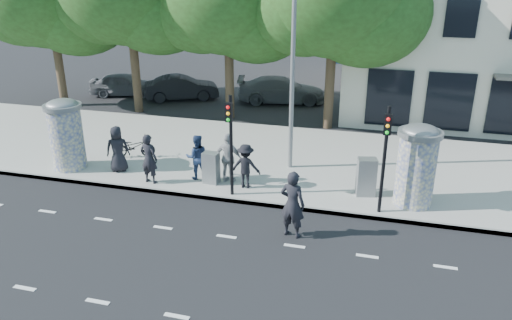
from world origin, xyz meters
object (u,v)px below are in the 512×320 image
(traffic_pole_near, at_px, (230,136))
(ped_d, at_px, (246,166))
(ad_column_left, at_px, (66,133))
(street_lamp, at_px, (293,43))
(car_mid, at_px, (182,88))
(bicycle, at_px, (134,147))
(ad_column_right, at_px, (417,163))
(ped_b, at_px, (149,159))
(ped_e, at_px, (229,158))
(cabinet_left, at_px, (211,168))
(ped_a, at_px, (118,149))
(man_road, at_px, (292,204))
(cabinet_right, at_px, (366,177))
(car_left, at_px, (124,84))
(car_right, at_px, (281,90))
(ped_c, at_px, (197,157))
(traffic_pole_far, at_px, (385,150))

(traffic_pole_near, bearing_deg, ped_d, 68.85)
(ad_column_left, height_order, street_lamp, street_lamp)
(car_mid, bearing_deg, bicycle, 166.34)
(ad_column_right, xyz_separation_m, ped_b, (-8.87, -0.66, -0.50))
(ped_e, distance_m, cabinet_left, 0.71)
(ad_column_left, relative_size, ped_b, 1.49)
(ad_column_right, bearing_deg, ped_a, -179.96)
(ped_a, distance_m, man_road, 7.57)
(cabinet_left, xyz_separation_m, cabinet_right, (5.29, 0.41, 0.08))
(ad_column_right, relative_size, car_left, 0.68)
(car_left, distance_m, car_right, 9.31)
(ad_column_right, xyz_separation_m, traffic_pole_near, (-5.80, -0.91, 0.69))
(bicycle, distance_m, car_mid, 9.45)
(ped_b, height_order, cabinet_left, ped_b)
(ped_a, bearing_deg, man_road, 133.98)
(cabinet_left, bearing_deg, ped_c, 163.29)
(ped_c, bearing_deg, street_lamp, -170.01)
(ad_column_left, bearing_deg, traffic_pole_far, -3.55)
(ad_column_right, height_order, ped_b, ad_column_right)
(traffic_pole_far, bearing_deg, cabinet_left, 172.48)
(ped_b, height_order, ped_d, ped_b)
(cabinet_left, bearing_deg, ped_b, -161.01)
(ad_column_left, distance_m, ped_c, 5.05)
(ped_a, relative_size, car_left, 0.44)
(ad_column_left, distance_m, ped_b, 3.60)
(street_lamp, xyz_separation_m, ped_c, (-2.99, -1.84, -3.83))
(ped_c, distance_m, bicycle, 3.47)
(ped_b, relative_size, cabinet_left, 1.58)
(ad_column_left, height_order, bicycle, ad_column_left)
(ped_b, xyz_separation_m, cabinet_left, (2.08, 0.52, -0.33))
(traffic_pole_far, height_order, cabinet_right, traffic_pole_far)
(ped_a, bearing_deg, ad_column_right, 155.17)
(cabinet_right, height_order, car_left, cabinet_right)
(car_left, height_order, car_mid, car_mid)
(traffic_pole_far, bearing_deg, traffic_pole_near, 180.00)
(ad_column_right, height_order, man_road, ad_column_right)
(ped_e, bearing_deg, car_right, -76.86)
(ped_b, bearing_deg, ped_a, -13.33)
(ped_a, relative_size, cabinet_left, 1.53)
(cabinet_right, bearing_deg, cabinet_left, 171.82)
(street_lamp, bearing_deg, cabinet_left, -138.99)
(car_mid, bearing_deg, car_right, -105.97)
(traffic_pole_near, distance_m, cabinet_left, 1.97)
(ad_column_right, height_order, ped_a, ad_column_right)
(ped_e, distance_m, car_mid, 12.28)
(ad_column_right, relative_size, car_mid, 0.64)
(traffic_pole_near, height_order, cabinet_left, traffic_pole_near)
(car_left, bearing_deg, cabinet_right, -141.56)
(ad_column_left, xyz_separation_m, traffic_pole_near, (6.60, -0.71, 0.69))
(car_left, bearing_deg, traffic_pole_far, -143.56)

